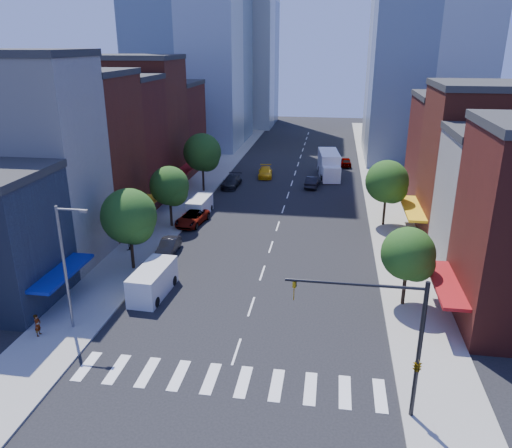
% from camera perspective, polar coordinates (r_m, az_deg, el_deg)
% --- Properties ---
extents(ground, '(220.00, 220.00, 0.00)m').
position_cam_1_polar(ground, '(33.85, -2.25, -14.36)').
color(ground, black).
rests_on(ground, ground).
extents(sidewalk_left, '(5.00, 120.00, 0.15)m').
position_cam_1_polar(sidewalk_left, '(72.29, -5.97, 4.70)').
color(sidewalk_left, gray).
rests_on(sidewalk_left, ground).
extents(sidewalk_right, '(5.00, 120.00, 0.15)m').
position_cam_1_polar(sidewalk_right, '(70.34, 14.19, 3.75)').
color(sidewalk_right, gray).
rests_on(sidewalk_right, ground).
extents(crosswalk, '(19.00, 3.00, 0.01)m').
position_cam_1_polar(crosswalk, '(31.47, -3.33, -17.40)').
color(crosswalk, silver).
rests_on(crosswalk, ground).
extents(bldg_left_1, '(12.00, 8.00, 18.00)m').
position_cam_1_polar(bldg_left_1, '(48.54, -24.73, 6.20)').
color(bldg_left_1, beige).
rests_on(bldg_left_1, ground).
extents(bldg_left_2, '(12.00, 9.00, 16.00)m').
position_cam_1_polar(bldg_left_2, '(55.85, -19.94, 7.40)').
color(bldg_left_2, '#5C2015').
rests_on(bldg_left_2, ground).
extents(bldg_left_3, '(12.00, 8.00, 15.00)m').
position_cam_1_polar(bldg_left_3, '(63.37, -16.30, 8.72)').
color(bldg_left_3, '#541B15').
rests_on(bldg_left_3, ground).
extents(bldg_left_4, '(12.00, 9.00, 17.00)m').
position_cam_1_polar(bldg_left_4, '(70.88, -13.53, 10.93)').
color(bldg_left_4, '#5C2015').
rests_on(bldg_left_4, ground).
extents(bldg_left_5, '(12.00, 10.00, 13.00)m').
position_cam_1_polar(bldg_left_5, '(79.96, -10.87, 10.66)').
color(bldg_left_5, '#541B15').
rests_on(bldg_left_5, ground).
extents(bldg_right_2, '(12.00, 10.00, 15.00)m').
position_cam_1_polar(bldg_right_2, '(54.88, 25.10, 5.95)').
color(bldg_right_2, '#5C2015').
rests_on(bldg_right_2, ground).
extents(bldg_right_3, '(12.00, 10.00, 13.00)m').
position_cam_1_polar(bldg_right_3, '(64.52, 22.69, 7.26)').
color(bldg_right_3, '#541B15').
rests_on(bldg_right_3, ground).
extents(tower_far_w, '(18.00, 18.00, 56.00)m').
position_cam_1_polar(tower_far_w, '(124.91, -2.25, 24.16)').
color(tower_far_w, '#9EA5AD').
rests_on(tower_far_w, ground).
extents(traffic_signal, '(7.24, 2.24, 8.00)m').
position_cam_1_polar(traffic_signal, '(27.68, 16.97, -13.67)').
color(traffic_signal, black).
rests_on(traffic_signal, sidewalk_right).
extents(streetlight, '(2.25, 0.25, 9.00)m').
position_cam_1_polar(streetlight, '(36.02, -20.86, -3.94)').
color(streetlight, slate).
rests_on(streetlight, sidewalk_left).
extents(tree_left_near, '(4.80, 4.80, 7.30)m').
position_cam_1_polar(tree_left_near, '(44.21, -14.17, 0.63)').
color(tree_left_near, black).
rests_on(tree_left_near, sidewalk_left).
extents(tree_left_mid, '(4.20, 4.20, 6.65)m').
position_cam_1_polar(tree_left_mid, '(54.11, -9.74, 4.14)').
color(tree_left_mid, black).
rests_on(tree_left_mid, sidewalk_left).
extents(tree_left_far, '(5.00, 5.00, 7.75)m').
position_cam_1_polar(tree_left_far, '(66.96, -6.04, 7.98)').
color(tree_left_far, black).
rests_on(tree_left_far, sidewalk_left).
extents(tree_right_near, '(4.00, 4.00, 6.20)m').
position_cam_1_polar(tree_right_near, '(38.80, 17.19, -3.52)').
color(tree_right_near, black).
rests_on(tree_right_near, sidewalk_right).
extents(tree_right_far, '(4.60, 4.60, 7.20)m').
position_cam_1_polar(tree_right_far, '(55.49, 14.88, 4.51)').
color(tree_right_far, black).
rests_on(tree_right_far, sidewalk_right).
extents(parked_car_front, '(2.28, 4.56, 1.49)m').
position_cam_1_polar(parked_car_front, '(43.19, -12.55, -5.63)').
color(parked_car_front, '#B0B0B5').
rests_on(parked_car_front, ground).
extents(parked_car_second, '(1.62, 4.32, 1.41)m').
position_cam_1_polar(parked_car_second, '(48.54, -9.95, -2.54)').
color(parked_car_second, black).
rests_on(parked_car_second, ground).
extents(parked_car_third, '(3.13, 5.58, 1.47)m').
position_cam_1_polar(parked_car_third, '(55.85, -7.32, 0.69)').
color(parked_car_third, '#999999').
rests_on(parked_car_third, ground).
extents(parked_car_rear, '(2.34, 5.34, 1.53)m').
position_cam_1_polar(parked_car_rear, '(70.04, -2.82, 4.87)').
color(parked_car_rear, black).
rests_on(parked_car_rear, ground).
extents(cargo_van_near, '(2.50, 5.60, 2.34)m').
position_cam_1_polar(cargo_van_near, '(40.83, -11.78, -6.50)').
color(cargo_van_near, silver).
rests_on(cargo_van_near, ground).
extents(cargo_van_far, '(2.13, 4.90, 2.06)m').
position_cam_1_polar(cargo_van_far, '(58.71, -6.48, 1.99)').
color(cargo_van_far, white).
rests_on(cargo_van_far, ground).
extents(taxi, '(2.55, 5.16, 1.44)m').
position_cam_1_polar(taxi, '(75.31, 1.07, 5.94)').
color(taxi, '#FFBA0D').
rests_on(taxi, ground).
extents(traffic_car_oncoming, '(2.13, 4.79, 1.53)m').
position_cam_1_polar(traffic_car_oncoming, '(70.27, 6.50, 4.81)').
color(traffic_car_oncoming, black).
rests_on(traffic_car_oncoming, ground).
extents(traffic_car_far, '(1.95, 4.36, 1.45)m').
position_cam_1_polar(traffic_car_far, '(83.31, 10.21, 7.02)').
color(traffic_car_far, '#999999').
rests_on(traffic_car_far, ground).
extents(box_truck, '(3.64, 9.28, 3.64)m').
position_cam_1_polar(box_truck, '(76.11, 8.34, 6.66)').
color(box_truck, white).
rests_on(box_truck, ground).
extents(pedestrian_near, '(0.44, 0.62, 1.60)m').
position_cam_1_polar(pedestrian_near, '(37.83, -23.69, -10.52)').
color(pedestrian_near, '#999999').
rests_on(pedestrian_near, sidewalk_left).
extents(pedestrian_far, '(0.74, 0.94, 1.91)m').
position_cam_1_polar(pedestrian_far, '(49.76, -14.47, -1.82)').
color(pedestrian_far, '#999999').
rests_on(pedestrian_far, sidewalk_left).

